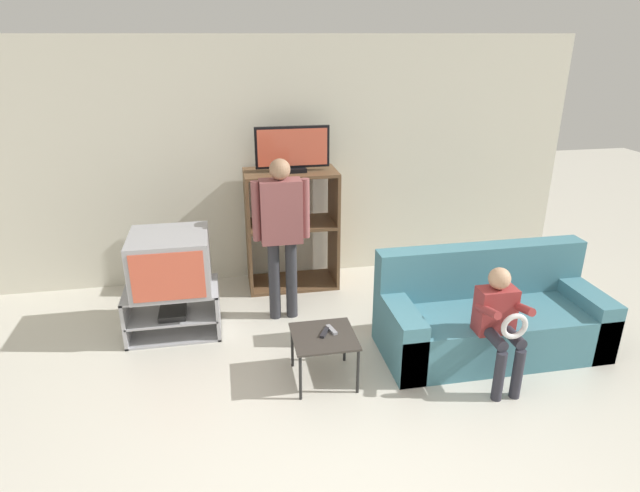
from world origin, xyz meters
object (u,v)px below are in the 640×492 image
Objects in this scene: tv_stand at (173,311)px; television_main at (171,262)px; television_flat at (292,150)px; snack_table at (324,340)px; remote_control_white at (332,330)px; person_standing_adult at (281,225)px; couch at (489,317)px; remote_control_black at (325,333)px; person_seated_child at (500,319)px; media_shelf at (292,228)px.

television_main is (0.02, 0.02, 0.48)m from tv_stand.
television_flat is at bearing 32.78° from tv_stand.
snack_table is 0.11m from remote_control_white.
television_flat is at bearing 73.10° from person_standing_adult.
remote_control_white is 0.08× the size of couch.
television_main reaches higher than remote_control_black.
tv_stand reaches higher than remote_control_black.
couch is 2.02m from person_standing_adult.
remote_control_white is at bearing -75.62° from person_standing_adult.
person_standing_adult is at bearing 5.14° from television_main.
remote_control_black is at bearing -79.28° from person_standing_adult.
tv_stand is 0.53× the size of person_standing_adult.
person_standing_adult is (-0.21, -0.69, -0.55)m from television_flat.
snack_table is at bearing -38.58° from tv_stand.
person_seated_child is at bearing -26.81° from television_main.
person_standing_adult is at bearing 6.01° from tv_stand.
person_standing_adult is at bearing 89.67° from remote_control_white.
snack_table is 0.31× the size of person_standing_adult.
person_standing_adult is 2.07m from person_seated_child.
tv_stand is 1.11× the size of television_flat.
television_flat is (1.24, 0.80, 1.28)m from tv_stand.
television_flat reaches higher than remote_control_black.
remote_control_white is (0.08, -1.74, -0.24)m from media_shelf.
person_standing_adult reaches higher than media_shelf.
television_flat reaches higher than tv_stand.
couch is at bearing -9.09° from remote_control_white.
media_shelf reaches higher than remote_control_white.
tv_stand is at bearing 141.42° from snack_table.
television_flat reaches higher than media_shelf.
snack_table is (-0.02, -1.78, -1.14)m from television_flat.
media_shelf is 0.80m from person_standing_adult.
television_flat is 1.54× the size of snack_table.
snack_table is (0.00, -1.80, -0.29)m from media_shelf.
snack_table is 3.42× the size of remote_control_black.
couch reaches higher than remote_control_black.
remote_control_white is at bearing 164.78° from person_seated_child.
remote_control_black is (0.01, 0.02, 0.05)m from snack_table.
person_seated_child reaches higher than remote_control_white.
remote_control_black is 0.08× the size of couch.
person_standing_adult reaches higher than television_main.
snack_table is at bearing -80.11° from person_standing_adult.
television_main is at bearing 129.04° from remote_control_white.
television_main is at bearing 39.20° from tv_stand.
snack_table is at bearing -156.32° from remote_control_white.
television_flat is at bearing 77.04° from remote_control_white.
tv_stand is 0.88× the size of person_seated_child.
snack_table is at bearing -172.46° from couch.
person_standing_adult is (-0.19, -0.72, 0.30)m from media_shelf.
television_flat is (1.22, 0.78, 0.80)m from television_main.
remote_control_white reaches higher than snack_table.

